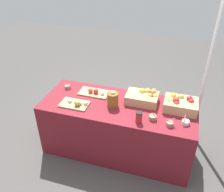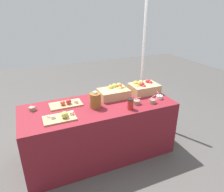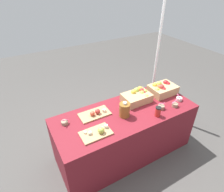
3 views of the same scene
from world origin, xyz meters
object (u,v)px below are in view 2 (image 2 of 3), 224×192
Objects in this scene: cutting_board_front at (61,117)px; tent_pole at (143,61)px; sample_bowl_extra at (152,101)px; sample_bowl_far at (159,97)px; coffee_cup at (130,104)px; sample_bowl_near at (137,102)px; apple_crate_middle at (115,92)px; sample_bowl_mid at (33,109)px; apple_crate_left at (144,88)px; cider_jug at (95,100)px; cutting_board_back at (66,104)px.

tent_pole reaches higher than cutting_board_front.
tent_pole reaches higher than sample_bowl_extra.
coffee_cup is (-0.50, -0.11, 0.04)m from sample_bowl_far.
sample_bowl_extra reaches higher than sample_bowl_near.
apple_crate_middle is 0.36m from sample_bowl_near.
sample_bowl_mid is at bearing 128.11° from cutting_board_front.
sample_bowl_mid is (-1.21, 0.34, -0.00)m from sample_bowl_near.
sample_bowl_mid is (-0.27, 0.34, 0.00)m from cutting_board_front.
sample_bowl_extra is at bearing 6.13° from coffee_cup.
apple_crate_left is 1.11× the size of cutting_board_front.
sample_bowl_far is at bearing 12.97° from coffee_cup.
tent_pole is (0.18, 0.74, 0.29)m from sample_bowl_far.
sample_bowl_near is 0.17m from coffee_cup.
cider_jug is 1.24m from tent_pole.
sample_bowl_extra is at bearing -102.56° from apple_crate_left.
cutting_board_front is 2.66× the size of coffee_cup.
apple_crate_middle is 4.01× the size of sample_bowl_near.
apple_crate_middle is at bearing -147.26° from tent_pole.
apple_crate_middle is 4.09× the size of sample_bowl_far.
sample_bowl_mid is at bearing -166.41° from tent_pole.
sample_bowl_mid is 1.00× the size of sample_bowl_far.
cider_jug is at bearing 166.78° from sample_bowl_near.
cutting_board_front is 1.30m from sample_bowl_far.
tent_pole is (1.04, 0.64, 0.22)m from cider_jug.
sample_bowl_far is at bearing 1.04° from cutting_board_front.
cutting_board_back is 0.38m from cider_jug.
apple_crate_left is at bearing 42.54° from coffee_cup.
sample_bowl_mid is 0.04× the size of tent_pole.
cutting_board_back is at bearing 178.51° from apple_crate_left.
sample_bowl_near is 1.02× the size of sample_bowl_far.
cutting_board_front is (-0.78, -0.31, -0.05)m from apple_crate_middle.
cutting_board_back is 1.46m from tent_pole.
cider_jug is at bearing 166.08° from sample_bowl_extra.
cider_jug is (0.71, -0.22, 0.07)m from sample_bowl_mid.
tent_pole is (0.70, 0.45, 0.25)m from apple_crate_middle.
sample_bowl_mid is 0.46× the size of cider_jug.
sample_bowl_mid is at bearing 168.61° from sample_bowl_far.
coffee_cup is (1.07, -0.43, 0.04)m from sample_bowl_mid.
cutting_board_front is 0.46m from cider_jug.
apple_crate_middle is 4.11× the size of sample_bowl_mid.
coffee_cup is at bearing -21.87° from sample_bowl_mid.
tent_pole is at bearing 67.57° from sample_bowl_extra.
tent_pole is at bearing 13.59° from sample_bowl_mid.
cutting_board_front is 0.43m from sample_bowl_mid.
sample_bowl_near is 0.97m from tent_pole.
cutting_board_back is 0.79m from coffee_cup.
cutting_board_back is 1.08m from sample_bowl_extra.
apple_crate_left is at bearing 12.27° from cider_jug.
sample_bowl_extra is (-0.16, -0.08, 0.00)m from sample_bowl_far.
sample_bowl_near is 0.47× the size of cider_jug.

